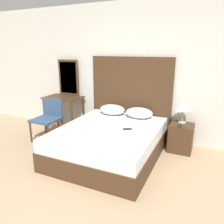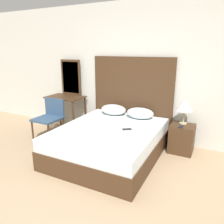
{
  "view_description": "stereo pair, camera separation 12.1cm",
  "coord_description": "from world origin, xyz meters",
  "px_view_note": "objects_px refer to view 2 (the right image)",
  "views": [
    {
      "loc": [
        1.35,
        -1.7,
        1.81
      ],
      "look_at": [
        -0.14,
        1.55,
        0.77
      ],
      "focal_mm": 35.0,
      "sensor_mm": 36.0,
      "label": 1
    },
    {
      "loc": [
        1.46,
        -1.64,
        1.81
      ],
      "look_at": [
        -0.14,
        1.55,
        0.77
      ],
      "focal_mm": 35.0,
      "sensor_mm": 36.0,
      "label": 2
    }
  ],
  "objects_px": {
    "phone_on_nightstand": "(181,126)",
    "vanity_desk": "(66,103)",
    "bed": "(109,142)",
    "nightstand": "(182,139)",
    "phone_on_bed": "(127,129)",
    "table_lamp": "(185,106)",
    "chair": "(50,116)"
  },
  "relations": [
    {
      "from": "vanity_desk",
      "to": "chair",
      "type": "distance_m",
      "value": 0.55
    },
    {
      "from": "bed",
      "to": "vanity_desk",
      "type": "height_order",
      "value": "vanity_desk"
    },
    {
      "from": "phone_on_bed",
      "to": "table_lamp",
      "type": "relative_size",
      "value": 0.37
    },
    {
      "from": "bed",
      "to": "vanity_desk",
      "type": "xyz_separation_m",
      "value": [
        -1.47,
        0.7,
        0.38
      ]
    },
    {
      "from": "phone_on_nightstand",
      "to": "vanity_desk",
      "type": "relative_size",
      "value": 0.18
    },
    {
      "from": "vanity_desk",
      "to": "chair",
      "type": "bearing_deg",
      "value": -88.65
    },
    {
      "from": "phone_on_bed",
      "to": "chair",
      "type": "relative_size",
      "value": 0.2
    },
    {
      "from": "phone_on_bed",
      "to": "nightstand",
      "type": "relative_size",
      "value": 0.32
    },
    {
      "from": "bed",
      "to": "chair",
      "type": "bearing_deg",
      "value": 173.41
    },
    {
      "from": "nightstand",
      "to": "chair",
      "type": "relative_size",
      "value": 0.62
    },
    {
      "from": "table_lamp",
      "to": "chair",
      "type": "distance_m",
      "value": 2.64
    },
    {
      "from": "table_lamp",
      "to": "vanity_desk",
      "type": "bearing_deg",
      "value": -177.72
    },
    {
      "from": "bed",
      "to": "vanity_desk",
      "type": "relative_size",
      "value": 2.39
    },
    {
      "from": "bed",
      "to": "nightstand",
      "type": "xyz_separation_m",
      "value": [
        1.09,
        0.72,
        -0.0
      ]
    },
    {
      "from": "table_lamp",
      "to": "chair",
      "type": "xyz_separation_m",
      "value": [
        -2.54,
        -0.63,
        -0.36
      ]
    },
    {
      "from": "vanity_desk",
      "to": "bed",
      "type": "bearing_deg",
      "value": -25.43
    },
    {
      "from": "table_lamp",
      "to": "chair",
      "type": "relative_size",
      "value": 0.54
    },
    {
      "from": "phone_on_bed",
      "to": "vanity_desk",
      "type": "xyz_separation_m",
      "value": [
        -1.78,
        0.65,
        0.11
      ]
    },
    {
      "from": "vanity_desk",
      "to": "phone_on_bed",
      "type": "bearing_deg",
      "value": -20.24
    },
    {
      "from": "table_lamp",
      "to": "bed",
      "type": "bearing_deg",
      "value": -143.45
    },
    {
      "from": "phone_on_bed",
      "to": "table_lamp",
      "type": "distance_m",
      "value": 1.13
    },
    {
      "from": "bed",
      "to": "phone_on_bed",
      "type": "relative_size",
      "value": 11.94
    },
    {
      "from": "phone_on_bed",
      "to": "nightstand",
      "type": "distance_m",
      "value": 1.08
    },
    {
      "from": "vanity_desk",
      "to": "chair",
      "type": "xyz_separation_m",
      "value": [
        0.01,
        -0.53,
        -0.15
      ]
    },
    {
      "from": "vanity_desk",
      "to": "phone_on_nightstand",
      "type": "bearing_deg",
      "value": -1.75
    },
    {
      "from": "phone_on_nightstand",
      "to": "vanity_desk",
      "type": "height_order",
      "value": "vanity_desk"
    },
    {
      "from": "nightstand",
      "to": "vanity_desk",
      "type": "xyz_separation_m",
      "value": [
        -2.57,
        -0.02,
        0.38
      ]
    },
    {
      "from": "table_lamp",
      "to": "phone_on_nightstand",
      "type": "relative_size",
      "value": 2.91
    },
    {
      "from": "vanity_desk",
      "to": "table_lamp",
      "type": "bearing_deg",
      "value": 2.28
    },
    {
      "from": "bed",
      "to": "vanity_desk",
      "type": "distance_m",
      "value": 1.67
    },
    {
      "from": "nightstand",
      "to": "phone_on_bed",
      "type": "bearing_deg",
      "value": -139.45
    },
    {
      "from": "table_lamp",
      "to": "phone_on_nightstand",
      "type": "xyz_separation_m",
      "value": [
        -0.01,
        -0.18,
        -0.33
      ]
    }
  ]
}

